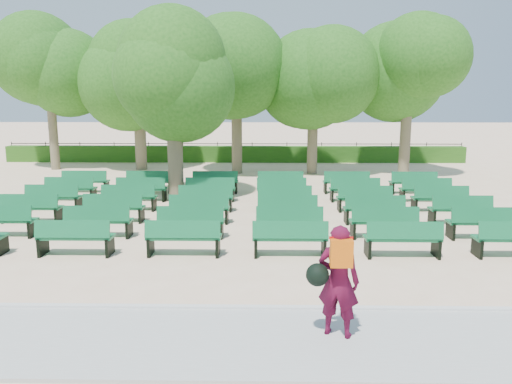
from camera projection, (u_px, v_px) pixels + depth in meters
ground at (206, 222)px, 14.76m from camera, size 120.00×120.00×0.00m
paving at (149, 341)px, 7.48m from camera, size 30.00×2.20×0.06m
curb at (164, 308)px, 8.61m from camera, size 30.00×0.12×0.10m
hedge at (234, 154)px, 28.43m from camera, size 26.00×0.70×0.90m
fence at (235, 161)px, 28.90m from camera, size 26.00×0.10×1.02m
tree_line at (230, 172)px, 24.58m from camera, size 21.80×6.80×7.04m
bench_array at (245, 214)px, 15.44m from camera, size 1.73×0.55×1.09m
tree_among at (173, 77)px, 17.07m from camera, size 4.55×4.55×6.39m
person at (337, 279)px, 7.45m from camera, size 0.86×0.62×1.73m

